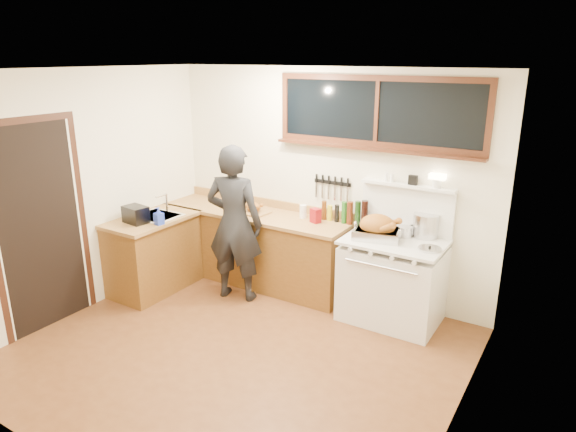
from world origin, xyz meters
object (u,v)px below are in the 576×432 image
Objects in this scene: man at (234,224)px; roast_turkey at (378,229)px; vintage_stove at (393,278)px; cutting_board at (253,209)px.

man is 3.34× the size of roast_turkey.
man reaches higher than vintage_stove.
roast_turkey is (-0.18, -0.05, 0.54)m from vintage_stove.
roast_turkey is at bearing -164.18° from vintage_stove.
vintage_stove reaches higher than roast_turkey.
vintage_stove is 2.92× the size of roast_turkey.
vintage_stove is at bearing 15.82° from roast_turkey.
cutting_board is 1.61m from roast_turkey.
vintage_stove is at bearing 14.60° from man.
man is at bearing -83.09° from cutting_board.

